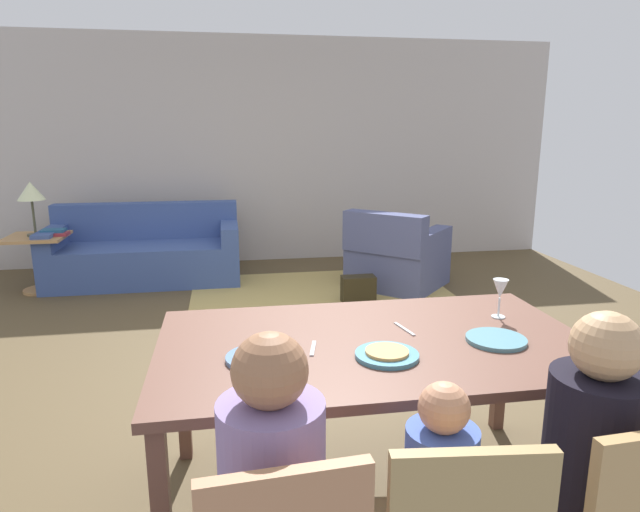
% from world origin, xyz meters
% --- Properties ---
extents(ground_plane, '(7.18, 6.06, 0.02)m').
position_xyz_m(ground_plane, '(0.00, 0.43, -0.01)').
color(ground_plane, brown).
extents(back_wall, '(7.18, 0.10, 2.70)m').
position_xyz_m(back_wall, '(0.00, 3.51, 1.35)').
color(back_wall, '#BAB1AB').
rests_on(back_wall, ground_plane).
extents(dining_table, '(1.81, 1.06, 0.76)m').
position_xyz_m(dining_table, '(0.05, -1.25, 0.69)').
color(dining_table, brown).
rests_on(dining_table, ground_plane).
extents(plate_near_man, '(0.25, 0.25, 0.02)m').
position_xyz_m(plate_near_man, '(-0.45, -1.37, 0.77)').
color(plate_near_man, '#4F729C').
rests_on(plate_near_man, dining_table).
extents(pizza_near_man, '(0.17, 0.17, 0.01)m').
position_xyz_m(pizza_near_man, '(-0.45, -1.37, 0.78)').
color(pizza_near_man, gold).
rests_on(pizza_near_man, plate_near_man).
extents(plate_near_child, '(0.25, 0.25, 0.02)m').
position_xyz_m(plate_near_child, '(0.05, -1.43, 0.77)').
color(plate_near_child, teal).
rests_on(plate_near_child, dining_table).
extents(pizza_near_child, '(0.17, 0.17, 0.01)m').
position_xyz_m(pizza_near_child, '(0.05, -1.43, 0.78)').
color(pizza_near_child, tan).
rests_on(pizza_near_child, plate_near_child).
extents(plate_near_woman, '(0.25, 0.25, 0.02)m').
position_xyz_m(plate_near_woman, '(0.55, -1.35, 0.77)').
color(plate_near_woman, teal).
rests_on(plate_near_woman, dining_table).
extents(wine_glass, '(0.07, 0.07, 0.19)m').
position_xyz_m(wine_glass, '(0.70, -1.07, 0.89)').
color(wine_glass, silver).
rests_on(wine_glass, dining_table).
extents(fork, '(0.05, 0.15, 0.01)m').
position_xyz_m(fork, '(-0.22, -1.30, 0.76)').
color(fork, silver).
rests_on(fork, dining_table).
extents(knife, '(0.05, 0.17, 0.01)m').
position_xyz_m(knife, '(0.21, -1.15, 0.76)').
color(knife, silver).
rests_on(knife, dining_table).
extents(person_woman, '(0.30, 0.41, 1.11)m').
position_xyz_m(person_woman, '(0.55, -1.96, 0.51)').
color(person_woman, '#333B4B').
rests_on(person_woman, ground_plane).
extents(area_rug, '(2.60, 1.80, 0.01)m').
position_xyz_m(area_rug, '(0.37, 1.85, 0.00)').
color(area_rug, tan).
rests_on(area_rug, ground_plane).
extents(couch, '(2.00, 0.86, 0.82)m').
position_xyz_m(couch, '(-1.44, 2.71, 0.30)').
color(couch, '#3B528F').
rests_on(couch, ground_plane).
extents(armchair, '(1.21, 1.21, 0.82)m').
position_xyz_m(armchair, '(1.18, 2.01, 0.32)').
color(armchair, '#4D537C').
rests_on(armchair, ground_plane).
extents(side_table, '(0.56, 0.56, 0.58)m').
position_xyz_m(side_table, '(-2.44, 2.45, 0.38)').
color(side_table, '#B3834F').
rests_on(side_table, ground_plane).
extents(table_lamp, '(0.26, 0.26, 0.54)m').
position_xyz_m(table_lamp, '(-2.44, 2.45, 1.01)').
color(table_lamp, '#444532').
rests_on(table_lamp, side_table).
extents(book_lower, '(0.22, 0.16, 0.03)m').
position_xyz_m(book_lower, '(-2.24, 2.43, 0.59)').
color(book_lower, maroon).
rests_on(book_lower, side_table).
extents(book_upper, '(0.22, 0.16, 0.03)m').
position_xyz_m(book_upper, '(-2.28, 2.48, 0.62)').
color(book_upper, '#235881').
rests_on(book_upper, book_lower).
extents(handbag, '(0.32, 0.16, 0.26)m').
position_xyz_m(handbag, '(0.66, 1.55, 0.13)').
color(handbag, black).
rests_on(handbag, ground_plane).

